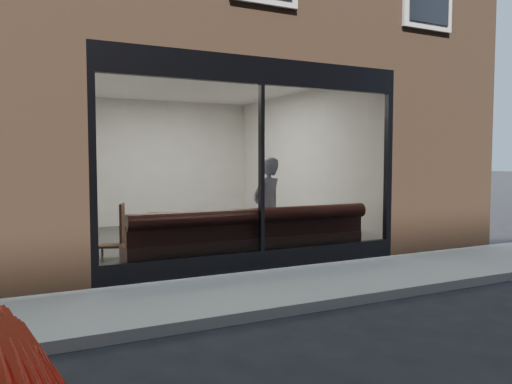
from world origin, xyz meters
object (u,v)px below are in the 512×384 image
banquette (250,251)px  person (267,208)px  cafe_table_right (321,211)px  cafe_chair_right (259,234)px  cafe_table_left (163,215)px  cafe_chair_left (111,246)px

banquette → person: size_ratio=2.32×
cafe_table_right → cafe_chair_right: 1.31m
person → cafe_table_left: (-1.52, 0.95, -0.12)m
person → cafe_chair_right: size_ratio=3.81×
banquette → person: bearing=32.2°
banquette → cafe_chair_left: 2.37m
person → cafe_table_left: 1.80m
banquette → cafe_table_right: (1.75, 0.59, 0.52)m
person → cafe_chair_right: person is taller
cafe_chair_left → person: bearing=175.0°
banquette → cafe_chair_left: bearing=143.8°
person → cafe_table_left: person is taller
cafe_table_left → cafe_chair_left: (-0.85, 0.16, -0.50)m
banquette → cafe_table_right: bearing=18.7°
cafe_chair_right → cafe_table_left: bearing=-0.1°
cafe_table_left → cafe_chair_right: size_ratio=1.27×
cafe_chair_left → cafe_chair_right: cafe_chair_right is taller
cafe_chair_right → person: bearing=63.8°
cafe_table_right → cafe_chair_right: (-0.87, 0.84, -0.50)m
person → cafe_table_right: person is taller
cafe_table_right → cafe_chair_left: 3.78m
cafe_chair_right → cafe_table_right: bearing=129.8°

